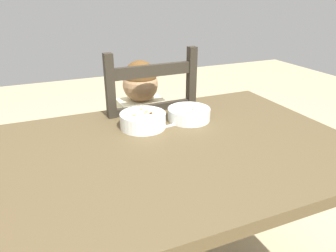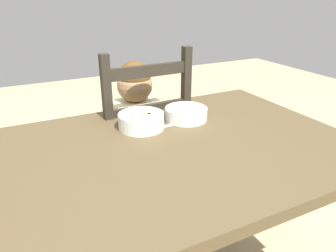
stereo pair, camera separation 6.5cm
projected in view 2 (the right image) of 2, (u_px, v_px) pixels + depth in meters
The scene contains 6 objects.
dining_table at pixel (163, 174), 1.15m from camera, with size 1.37×0.88×0.76m.
dining_chair at pixel (140, 154), 1.66m from camera, with size 0.43×0.43×1.03m.
child_figure at pixel (138, 127), 1.59m from camera, with size 0.32×0.31×0.95m.
bowl_of_peas at pixel (186, 113), 1.34m from camera, with size 0.18×0.18×0.05m.
bowl_of_carrots at pixel (140, 121), 1.25m from camera, with size 0.18×0.18×0.06m.
spoon at pixel (158, 128), 1.25m from camera, with size 0.14×0.04×0.01m.
Camera 2 is at (-0.43, -0.89, 1.26)m, focal length 34.28 mm.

